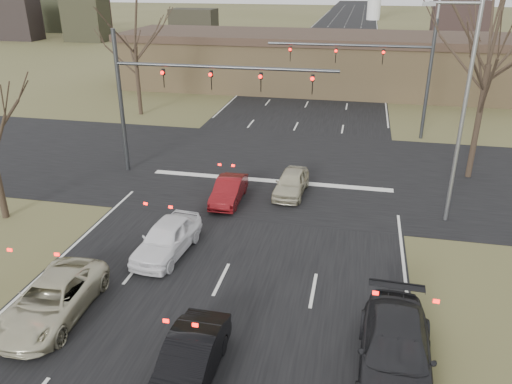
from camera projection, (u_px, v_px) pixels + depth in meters
ground at (197, 330)px, 16.27m from camera, size 360.00×360.00×0.00m
road_main at (330, 56)px, 69.98m from camera, size 14.00×300.00×0.02m
road_cross at (275, 168)px, 29.69m from camera, size 200.00×14.00×0.02m
building at (336, 62)px, 48.83m from camera, size 42.40×10.40×5.30m
mast_arm_near at (175, 87)px, 26.85m from camera, size 12.12×0.24×8.00m
mast_arm_far at (387, 64)px, 33.67m from camera, size 11.12×0.24×8.00m
streetlight_right_near at (461, 103)px, 21.30m from camera, size 2.34×0.25×10.00m
streetlight_right_far at (430, 49)px, 36.42m from camera, size 2.34×0.25×10.00m
tree_right_near at (498, 12)px, 24.92m from camera, size 6.90×6.90×11.50m
tree_left_far at (132, 20)px, 38.15m from camera, size 5.70×5.70×9.50m
tree_right_far at (493, 21)px, 41.96m from camera, size 5.40×5.40×9.00m
car_silver_suv at (52, 300)px, 16.70m from camera, size 2.38×4.85×1.32m
car_white_sedan at (167, 238)px, 20.47m from camera, size 2.05×4.31×1.42m
car_black_hatch at (189, 361)px, 14.07m from camera, size 1.42×4.03×1.33m
car_charcoal_sedan at (395, 352)px, 14.27m from camera, size 2.28×5.27×1.51m
car_red_ahead at (229, 190)px, 25.21m from camera, size 1.34×3.67×1.20m
car_silver_ahead at (291, 183)px, 26.08m from camera, size 1.71×3.79×1.26m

